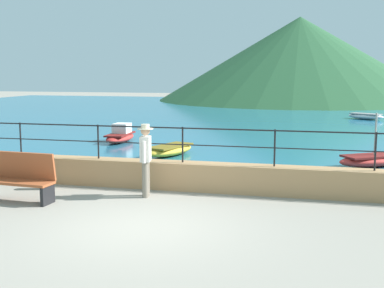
{
  "coord_description": "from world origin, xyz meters",
  "views": [
    {
      "loc": [
        3.18,
        -8.75,
        2.96
      ],
      "look_at": [
        0.12,
        3.7,
        1.1
      ],
      "focal_mm": 46.37,
      "sensor_mm": 36.0,
      "label": 1
    }
  ],
  "objects_px": {
    "boat_3": "(170,150)",
    "bollard": "(46,179)",
    "bench_main": "(20,177)",
    "person_walking": "(146,156)",
    "boat_1": "(120,135)",
    "boat_2": "(366,116)",
    "boat_4": "(372,160)"
  },
  "relations": [
    {
      "from": "boat_3",
      "to": "bollard",
      "type": "bearing_deg",
      "value": -107.75
    },
    {
      "from": "bench_main",
      "to": "person_walking",
      "type": "xyz_separation_m",
      "value": [
        2.71,
        1.06,
        0.42
      ]
    },
    {
      "from": "boat_1",
      "to": "boat_2",
      "type": "distance_m",
      "value": 17.15
    },
    {
      "from": "boat_1",
      "to": "boat_3",
      "type": "xyz_separation_m",
      "value": [
        3.0,
        -2.79,
        -0.07
      ]
    },
    {
      "from": "boat_1",
      "to": "boat_2",
      "type": "height_order",
      "value": "boat_1"
    },
    {
      "from": "bollard",
      "to": "boat_2",
      "type": "height_order",
      "value": "bollard"
    },
    {
      "from": "person_walking",
      "to": "boat_1",
      "type": "relative_size",
      "value": 0.75
    },
    {
      "from": "bollard",
      "to": "boat_3",
      "type": "height_order",
      "value": "bollard"
    },
    {
      "from": "bollard",
      "to": "boat_3",
      "type": "relative_size",
      "value": 0.21
    },
    {
      "from": "person_walking",
      "to": "boat_2",
      "type": "relative_size",
      "value": 0.72
    },
    {
      "from": "person_walking",
      "to": "bench_main",
      "type": "bearing_deg",
      "value": -158.57
    },
    {
      "from": "boat_3",
      "to": "boat_4",
      "type": "xyz_separation_m",
      "value": [
        6.66,
        -0.49,
        0.0
      ]
    },
    {
      "from": "boat_4",
      "to": "boat_3",
      "type": "bearing_deg",
      "value": 175.82
    },
    {
      "from": "bollard",
      "to": "boat_2",
      "type": "distance_m",
      "value": 23.46
    },
    {
      "from": "bench_main",
      "to": "boat_2",
      "type": "relative_size",
      "value": 0.72
    },
    {
      "from": "boat_2",
      "to": "boat_4",
      "type": "xyz_separation_m",
      "value": [
        -1.38,
        -16.41,
        0.0
      ]
    },
    {
      "from": "bollard",
      "to": "boat_4",
      "type": "distance_m",
      "value": 9.73
    },
    {
      "from": "boat_2",
      "to": "boat_4",
      "type": "relative_size",
      "value": 1.0
    },
    {
      "from": "bollard",
      "to": "boat_1",
      "type": "xyz_separation_m",
      "value": [
        -1.27,
        8.21,
        0.07
      ]
    },
    {
      "from": "person_walking",
      "to": "boat_3",
      "type": "height_order",
      "value": "person_walking"
    },
    {
      "from": "bollard",
      "to": "boat_3",
      "type": "xyz_separation_m",
      "value": [
        1.73,
        5.41,
        -0.01
      ]
    },
    {
      "from": "boat_4",
      "to": "boat_2",
      "type": "bearing_deg",
      "value": 85.21
    },
    {
      "from": "boat_1",
      "to": "boat_4",
      "type": "bearing_deg",
      "value": -18.77
    },
    {
      "from": "boat_1",
      "to": "person_walking",
      "type": "bearing_deg",
      "value": -64.29
    },
    {
      "from": "bollard",
      "to": "bench_main",
      "type": "bearing_deg",
      "value": -88.09
    },
    {
      "from": "bench_main",
      "to": "boat_3",
      "type": "distance_m",
      "value": 6.82
    },
    {
      "from": "person_walking",
      "to": "boat_1",
      "type": "bearing_deg",
      "value": 115.71
    },
    {
      "from": "boat_1",
      "to": "boat_2",
      "type": "xyz_separation_m",
      "value": [
        11.03,
        13.13,
        -0.07
      ]
    },
    {
      "from": "boat_3",
      "to": "boat_4",
      "type": "distance_m",
      "value": 6.68
    },
    {
      "from": "person_walking",
      "to": "boat_3",
      "type": "distance_m",
      "value": 5.67
    },
    {
      "from": "boat_1",
      "to": "boat_4",
      "type": "distance_m",
      "value": 10.2
    },
    {
      "from": "boat_4",
      "to": "person_walking",
      "type": "bearing_deg",
      "value": -138.21
    }
  ]
}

